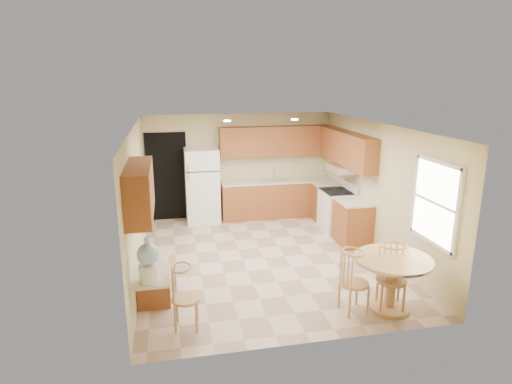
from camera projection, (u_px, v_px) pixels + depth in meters
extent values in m
plane|color=#C9AB92|center=(264.00, 258.00, 8.14)|extent=(5.50, 5.50, 0.00)
cube|color=white|center=(265.00, 126.00, 7.49)|extent=(4.50, 5.50, 0.02)
cube|color=#C5BA85|center=(240.00, 165.00, 10.41)|extent=(4.50, 0.02, 2.50)
cube|color=#C5BA85|center=(314.00, 253.00, 5.21)|extent=(4.50, 0.02, 2.50)
cube|color=#C5BA85|center=(137.00, 202.00, 7.38)|extent=(0.02, 5.50, 2.50)
cube|color=#C5BA85|center=(378.00, 188.00, 8.25)|extent=(0.02, 5.50, 2.50)
cube|color=black|center=(167.00, 177.00, 10.11)|extent=(0.90, 0.02, 2.10)
cube|color=#975226|center=(277.00, 199.00, 10.51)|extent=(2.75, 0.60, 0.87)
cube|color=beige|center=(277.00, 181.00, 10.39)|extent=(2.75, 0.63, 0.04)
cube|color=#975226|center=(327.00, 203.00, 10.16)|extent=(0.60, 0.59, 0.87)
cube|color=beige|center=(328.00, 185.00, 10.04)|extent=(0.63, 0.59, 0.04)
cube|color=#975226|center=(352.00, 223.00, 8.78)|extent=(0.60, 0.80, 0.87)
cube|color=beige|center=(354.00, 202.00, 8.66)|extent=(0.63, 0.80, 0.04)
cube|color=#975226|center=(276.00, 141.00, 10.27)|extent=(2.75, 0.33, 0.70)
cube|color=#975226|center=(346.00, 148.00, 9.21)|extent=(0.33, 2.42, 0.70)
cube|color=#975226|center=(140.00, 191.00, 5.74)|extent=(0.33, 1.40, 0.70)
cube|color=silver|center=(276.00, 180.00, 10.38)|extent=(0.78, 0.44, 0.01)
cube|color=silver|center=(342.00, 168.00, 9.27)|extent=(0.50, 0.76, 0.14)
cube|color=#975226|center=(153.00, 282.00, 6.41)|extent=(0.48, 0.42, 0.72)
cube|color=beige|center=(151.00, 269.00, 5.95)|extent=(0.50, 1.20, 0.04)
cube|color=white|center=(436.00, 203.00, 6.43)|extent=(0.05, 1.00, 1.20)
cube|color=white|center=(440.00, 162.00, 6.27)|extent=(0.05, 1.10, 0.06)
cube|color=white|center=(431.00, 241.00, 6.59)|extent=(0.05, 1.10, 0.06)
cube|color=white|center=(458.00, 213.00, 5.93)|extent=(0.05, 0.06, 1.28)
cube|color=white|center=(416.00, 194.00, 6.93)|extent=(0.05, 0.06, 1.28)
cylinder|color=white|center=(227.00, 121.00, 8.53)|extent=(0.14, 0.14, 0.02)
cylinder|color=white|center=(294.00, 120.00, 8.80)|extent=(0.14, 0.14, 0.02)
cube|color=white|center=(202.00, 186.00, 10.00)|extent=(0.77, 0.72, 1.75)
cube|color=black|center=(203.00, 172.00, 9.55)|extent=(0.76, 0.01, 0.02)
cube|color=silver|center=(188.00, 177.00, 9.50)|extent=(0.03, 0.03, 0.18)
cube|color=silver|center=(188.00, 168.00, 9.45)|extent=(0.03, 0.03, 0.14)
cube|color=white|center=(337.00, 211.00, 9.51)|extent=(0.65, 0.76, 0.90)
cube|color=black|center=(338.00, 191.00, 9.39)|extent=(0.64, 0.75, 0.02)
cube|color=white|center=(350.00, 186.00, 9.42)|extent=(0.06, 0.76, 0.18)
cylinder|color=tan|center=(389.00, 307.00, 6.32)|extent=(0.60, 0.60, 0.06)
cylinder|color=tan|center=(391.00, 285.00, 6.22)|extent=(0.15, 0.15, 0.74)
cylinder|color=tan|center=(393.00, 259.00, 6.12)|extent=(1.11, 1.11, 0.04)
cylinder|color=tan|center=(354.00, 283.00, 6.17)|extent=(0.42, 0.42, 0.04)
cylinder|color=tan|center=(340.00, 293.00, 6.34)|extent=(0.04, 0.04, 0.45)
cylinder|color=tan|center=(358.00, 292.00, 6.39)|extent=(0.04, 0.04, 0.45)
cylinder|color=tan|center=(348.00, 303.00, 6.06)|extent=(0.04, 0.04, 0.45)
cylinder|color=tan|center=(367.00, 301.00, 6.11)|extent=(0.04, 0.04, 0.45)
cylinder|color=tan|center=(391.00, 281.00, 6.21)|extent=(0.44, 0.44, 0.04)
cylinder|color=tan|center=(375.00, 291.00, 6.38)|extent=(0.04, 0.04, 0.47)
cylinder|color=tan|center=(394.00, 289.00, 6.44)|extent=(0.04, 0.04, 0.47)
cylinder|color=tan|center=(385.00, 301.00, 6.09)|extent=(0.04, 0.04, 0.47)
cylinder|color=tan|center=(405.00, 299.00, 6.15)|extent=(0.04, 0.04, 0.47)
cylinder|color=tan|center=(186.00, 299.00, 5.79)|extent=(0.39, 0.39, 0.04)
cylinder|color=tan|center=(176.00, 309.00, 5.95)|extent=(0.03, 0.03, 0.42)
cylinder|color=tan|center=(196.00, 307.00, 6.00)|extent=(0.03, 0.03, 0.42)
cylinder|color=tan|center=(176.00, 319.00, 5.68)|extent=(0.03, 0.03, 0.42)
cylinder|color=tan|center=(197.00, 317.00, 5.74)|extent=(0.03, 0.03, 0.42)
cylinder|color=white|center=(149.00, 273.00, 5.51)|extent=(0.27, 0.27, 0.23)
sphere|color=#92B6E2|center=(148.00, 254.00, 5.45)|extent=(0.29, 0.29, 0.29)
cylinder|color=#92B6E2|center=(147.00, 241.00, 5.40)|extent=(0.07, 0.07, 0.08)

